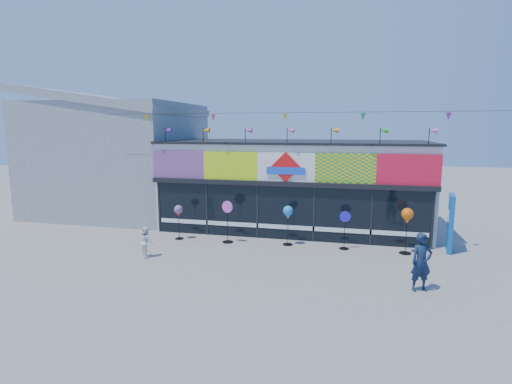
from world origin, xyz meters
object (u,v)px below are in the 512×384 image
(spinner_2, at_px, (288,214))
(spinner_4, at_px, (407,217))
(spinner_1, at_px, (228,221))
(adult_man, at_px, (421,262))
(spinner_0, at_px, (179,212))
(child, at_px, (146,242))
(blue_sign, at_px, (450,223))
(spinner_3, at_px, (345,229))

(spinner_2, xyz_separation_m, spinner_4, (4.51, -0.11, 0.11))
(spinner_1, bearing_deg, adult_man, -26.41)
(spinner_0, height_order, child, spinner_0)
(blue_sign, xyz_separation_m, spinner_4, (-1.68, -0.77, 0.30))
(spinner_3, bearing_deg, spinner_1, -177.70)
(spinner_4, bearing_deg, spinner_3, 178.15)
(spinner_3, xyz_separation_m, spinner_4, (2.26, -0.07, 0.61))
(spinner_4, bearing_deg, spinner_2, 178.59)
(blue_sign, bearing_deg, spinner_1, -164.93)
(child, bearing_deg, spinner_0, -48.62)
(spinner_2, relative_size, spinner_3, 1.07)
(blue_sign, relative_size, spinner_3, 1.45)
(spinner_3, height_order, spinner_4, spinner_4)
(spinner_2, xyz_separation_m, spinner_3, (2.25, -0.04, -0.50))
(adult_man, bearing_deg, spinner_2, 119.23)
(spinner_2, height_order, spinner_3, spinner_2)
(spinner_1, relative_size, spinner_4, 0.99)
(adult_man, relative_size, child, 1.52)
(blue_sign, distance_m, spinner_1, 8.71)
(spinner_4, bearing_deg, blue_sign, 24.59)
(spinner_0, relative_size, child, 1.30)
(spinner_0, height_order, spinner_3, spinner_3)
(adult_man, bearing_deg, spinner_4, 68.18)
(adult_man, height_order, child, adult_man)
(spinner_1, bearing_deg, spinner_0, 179.56)
(spinner_0, bearing_deg, spinner_2, 2.59)
(spinner_1, distance_m, adult_man, 7.77)
(spinner_2, distance_m, child, 5.58)
(spinner_3, bearing_deg, spinner_4, -1.85)
(spinner_3, bearing_deg, adult_man, -58.52)
(spinner_4, bearing_deg, child, -164.62)
(spinner_3, xyz_separation_m, child, (-7.09, -2.64, -0.23))
(spinner_4, bearing_deg, adult_man, -90.49)
(spinner_1, bearing_deg, child, -133.91)
(blue_sign, bearing_deg, spinner_3, -160.76)
(adult_man, xyz_separation_m, child, (-9.32, 1.00, -0.29))
(blue_sign, height_order, spinner_0, blue_sign)
(spinner_1, relative_size, child, 1.54)
(spinner_0, distance_m, spinner_1, 2.19)
(spinner_0, distance_m, spinner_4, 9.17)
(spinner_4, distance_m, adult_man, 3.61)
(spinner_2, bearing_deg, spinner_3, -0.97)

